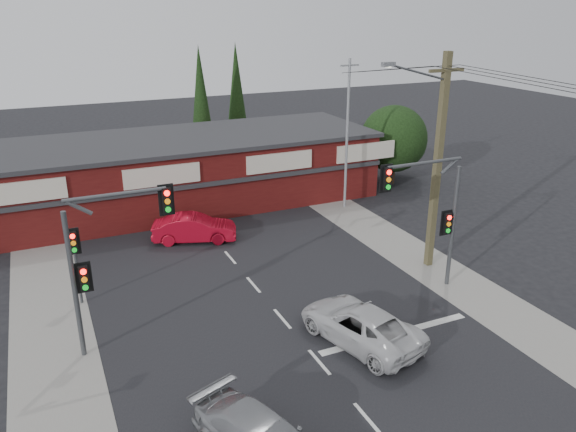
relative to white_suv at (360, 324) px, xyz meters
name	(u,v)px	position (x,y,z in m)	size (l,w,h in m)	color
ground	(296,335)	(-2.01, 1.33, -0.70)	(120.00, 120.00, 0.00)	black
road_strip	(250,280)	(-2.01, 6.33, -0.70)	(14.00, 70.00, 0.01)	black
verge_left	(50,321)	(-10.51, 6.33, -0.69)	(3.00, 70.00, 0.02)	gray
verge_right	(404,249)	(6.49, 6.33, -0.69)	(3.00, 70.00, 0.02)	gray
stop_line	(395,334)	(1.49, -0.17, -0.69)	(6.50, 0.35, 0.01)	silver
white_suv	(360,324)	(0.00, 0.00, 0.00)	(2.33, 5.05, 1.40)	silver
red_sedan	(194,228)	(-3.01, 11.90, 0.02)	(1.53, 4.38, 1.44)	#B40B1F
lane_dashes	(300,339)	(-2.01, 1.01, -0.69)	(0.12, 36.96, 0.01)	silver
shop_building	(165,172)	(-3.00, 18.32, 1.43)	(27.30, 8.40, 4.22)	#460E0E
tree_cluster	(392,141)	(12.68, 16.77, 2.19)	(5.90, 5.10, 5.50)	#2D2116
conifer_near	(201,97)	(1.49, 25.33, 4.78)	(1.80, 1.80, 9.25)	#2D2116
conifer_far	(237,91)	(4.99, 27.33, 4.78)	(1.80, 1.80, 9.25)	#2D2116
traffic_mast_left	(103,250)	(-8.43, 3.34, 3.23)	(3.77, 0.27, 5.97)	#47494C
traffic_mast_right	(434,205)	(4.86, 2.34, 3.24)	(3.96, 0.27, 5.97)	#47494C
pedestal_signal	(74,251)	(-9.21, 7.34, 1.70)	(0.55, 0.27, 3.38)	#47494C
utility_pole	(436,157)	(6.36, 4.32, 4.69)	(4.38, 0.59, 10.00)	brown
steel_pole	(347,133)	(6.99, 13.33, 4.00)	(1.20, 0.16, 9.00)	gray
power_lines	(549,90)	(6.47, -1.14, 8.34)	(2.01, 29.00, 1.22)	black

